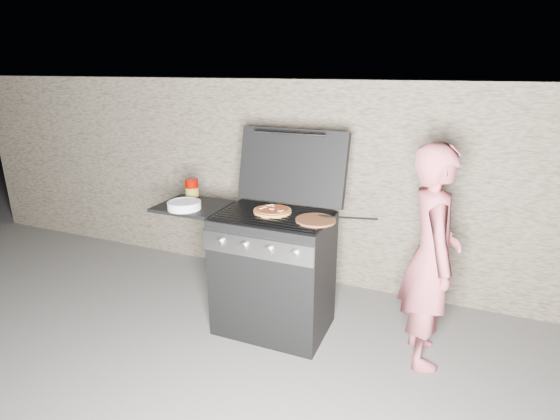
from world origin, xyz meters
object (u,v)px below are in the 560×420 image
at_px(pizza_topped, 272,210).
at_px(person, 431,258).
at_px(gas_grill, 243,267).
at_px(sauce_jar, 192,189).

bearing_deg(pizza_topped, person, 1.26).
xyz_separation_m(gas_grill, sauce_jar, (-0.51, 0.14, 0.53)).
bearing_deg(sauce_jar, person, -2.43).
height_order(gas_grill, person, person).
xyz_separation_m(gas_grill, pizza_topped, (0.23, 0.04, 0.47)).
distance_m(gas_grill, pizza_topped, 0.52).
distance_m(pizza_topped, sauce_jar, 0.75).
bearing_deg(person, pizza_topped, 76.00).
bearing_deg(person, sauce_jar, 72.31).
distance_m(sauce_jar, person, 1.85).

